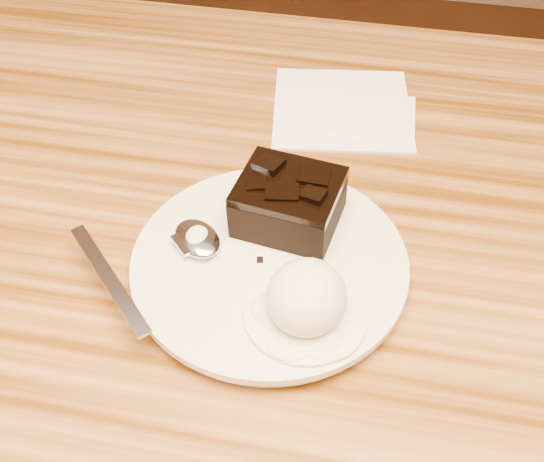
% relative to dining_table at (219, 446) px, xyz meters
% --- Properties ---
extents(dining_table, '(1.20, 0.80, 0.75)m').
position_rel_dining_table_xyz_m(dining_table, '(0.00, 0.00, 0.00)').
color(dining_table, '#512B07').
rests_on(dining_table, floor).
extents(plate, '(0.22, 0.22, 0.02)m').
position_rel_dining_table_xyz_m(plate, '(0.07, -0.02, 0.38)').
color(plate, silver).
rests_on(plate, dining_table).
extents(brownie, '(0.09, 0.08, 0.04)m').
position_rel_dining_table_xyz_m(brownie, '(0.08, 0.03, 0.41)').
color(brownie, black).
rests_on(brownie, plate).
extents(ice_cream_scoop, '(0.06, 0.06, 0.05)m').
position_rel_dining_table_xyz_m(ice_cream_scoop, '(0.11, -0.07, 0.41)').
color(ice_cream_scoop, silver).
rests_on(ice_cream_scoop, plate).
extents(melt_puddle, '(0.09, 0.09, 0.00)m').
position_rel_dining_table_xyz_m(melt_puddle, '(0.11, -0.07, 0.39)').
color(melt_puddle, white).
rests_on(melt_puddle, plate).
extents(spoon, '(0.16, 0.16, 0.01)m').
position_rel_dining_table_xyz_m(spoon, '(0.01, -0.01, 0.40)').
color(spoon, silver).
rests_on(spoon, plate).
extents(napkin, '(0.16, 0.16, 0.01)m').
position_rel_dining_table_xyz_m(napkin, '(0.10, 0.21, 0.38)').
color(napkin, white).
rests_on(napkin, dining_table).
extents(crumb_a, '(0.01, 0.01, 0.00)m').
position_rel_dining_table_xyz_m(crumb_a, '(0.09, -0.07, 0.39)').
color(crumb_a, black).
rests_on(crumb_a, plate).
extents(crumb_b, '(0.01, 0.01, 0.00)m').
position_rel_dining_table_xyz_m(crumb_b, '(0.06, -0.02, 0.39)').
color(crumb_b, black).
rests_on(crumb_b, plate).
extents(crumb_c, '(0.01, 0.01, 0.00)m').
position_rel_dining_table_xyz_m(crumb_c, '(0.13, -0.07, 0.39)').
color(crumb_c, black).
rests_on(crumb_c, plate).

